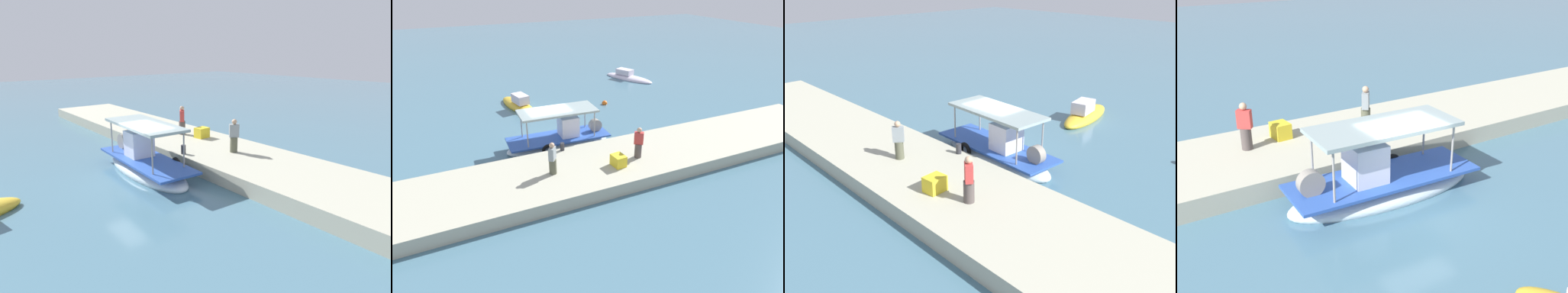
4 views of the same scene
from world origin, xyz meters
TOP-DOWN VIEW (x-y plane):
  - ground_plane at (0.00, 0.00)m, footprint 120.00×120.00m
  - dock_quay at (0.00, -4.74)m, footprint 36.00×4.85m
  - main_fishing_boat at (0.56, -0.75)m, footprint 6.56×2.37m
  - fisherman_near_bollard at (3.43, -5.11)m, footprint 0.56×0.54m
  - fisherman_by_crate at (-1.34, -4.80)m, footprint 0.53×0.54m
  - mooring_bollard at (0.00, -2.62)m, footprint 0.24×0.24m
  - cargo_crate at (2.00, -5.49)m, footprint 0.66×0.79m

SIDE VIEW (x-z plane):
  - ground_plane at x=0.00m, z-range 0.00..0.00m
  - dock_quay at x=0.00m, z-range 0.00..0.70m
  - main_fishing_boat at x=0.56m, z-range -0.95..1.81m
  - mooring_bollard at x=0.00m, z-range 0.70..1.15m
  - cargo_crate at x=2.00m, z-range 0.70..1.29m
  - fisherman_by_crate at x=-1.34m, z-range 0.62..2.31m
  - fisherman_near_bollard at x=3.43m, z-range 0.62..2.35m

